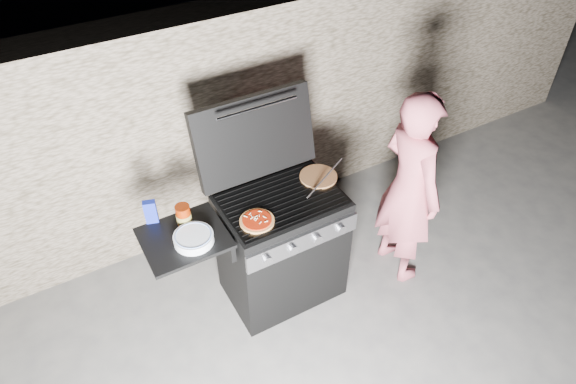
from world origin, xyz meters
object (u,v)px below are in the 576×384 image
gas_grill (250,260)px  person (409,189)px  pizza_topped (257,220)px  sauce_jar (183,215)px

gas_grill → person: 1.22m
pizza_topped → sauce_jar: 0.45m
pizza_topped → person: bearing=-5.4°
gas_grill → person: size_ratio=0.86×
sauce_jar → person: bearing=-12.0°
pizza_topped → person: 1.15m
pizza_topped → sauce_jar: size_ratio=1.53×
gas_grill → pizza_topped: size_ratio=6.18×
gas_grill → pizza_topped: 0.48m
gas_grill → person: (1.15, -0.22, 0.32)m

